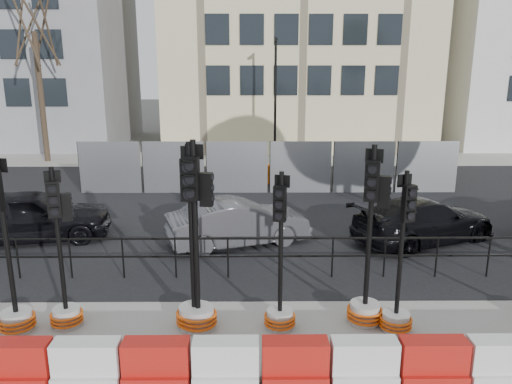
{
  "coord_description": "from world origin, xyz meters",
  "views": [
    {
      "loc": [
        -0.65,
        -9.48,
        4.84
      ],
      "look_at": [
        -0.54,
        3.0,
        1.6
      ],
      "focal_mm": 35.0,
      "sensor_mm": 36.0,
      "label": 1
    }
  ],
  "objects_px": {
    "traffic_signal_d": "(198,287)",
    "car_a": "(30,215)",
    "car_c": "(424,220)",
    "traffic_signal_a": "(13,297)"
  },
  "relations": [
    {
      "from": "traffic_signal_d",
      "to": "car_a",
      "type": "relative_size",
      "value": 0.78
    },
    {
      "from": "traffic_signal_d",
      "to": "car_c",
      "type": "relative_size",
      "value": 0.78
    },
    {
      "from": "traffic_signal_a",
      "to": "traffic_signal_d",
      "type": "bearing_deg",
      "value": 12.85
    },
    {
      "from": "traffic_signal_a",
      "to": "car_a",
      "type": "bearing_deg",
      "value": 121.79
    },
    {
      "from": "traffic_signal_d",
      "to": "car_a",
      "type": "bearing_deg",
      "value": 147.65
    },
    {
      "from": "traffic_signal_d",
      "to": "car_c",
      "type": "distance_m",
      "value": 7.43
    },
    {
      "from": "traffic_signal_d",
      "to": "car_a",
      "type": "height_order",
      "value": "traffic_signal_d"
    },
    {
      "from": "traffic_signal_d",
      "to": "traffic_signal_a",
      "type": "bearing_deg",
      "value": -167.89
    },
    {
      "from": "traffic_signal_d",
      "to": "car_c",
      "type": "height_order",
      "value": "traffic_signal_d"
    },
    {
      "from": "traffic_signal_a",
      "to": "traffic_signal_d",
      "type": "distance_m",
      "value": 3.37
    }
  ]
}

